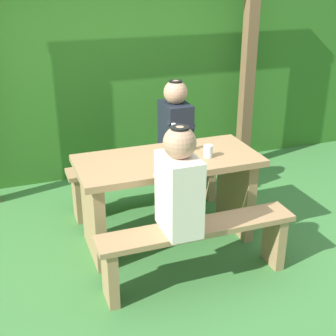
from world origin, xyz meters
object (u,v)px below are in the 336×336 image
object	(u,v)px
bench_near	(197,242)
bench_far	(146,176)
drinking_glass	(208,151)
person_black_coat	(176,124)
picnic_table	(168,185)
person_white_shirt	(179,184)
bottle_left	(173,142)

from	to	relation	value
bench_near	bench_far	size ratio (longest dim) A/B	1.00
bench_near	drinking_glass	size ratio (longest dim) A/B	14.74
bench_near	drinking_glass	xyz separation A→B (m)	(0.29, 0.50, 0.45)
bench_far	person_black_coat	xyz separation A→B (m)	(0.28, -0.00, 0.46)
picnic_table	person_white_shirt	bearing A→B (deg)	-103.36
person_white_shirt	bottle_left	world-z (taller)	person_white_shirt
drinking_glass	bottle_left	bearing A→B (deg)	146.51
person_black_coat	drinking_glass	distance (m)	0.68
picnic_table	bench_far	xyz separation A→B (m)	(0.00, 0.59, -0.17)
bench_near	drinking_glass	world-z (taller)	drinking_glass
bench_near	bottle_left	world-z (taller)	bottle_left
bench_far	bottle_left	distance (m)	0.73
person_white_shirt	person_black_coat	world-z (taller)	same
person_white_shirt	bottle_left	bearing A→B (deg)	72.39
picnic_table	drinking_glass	xyz separation A→B (m)	(0.29, -0.09, 0.28)
bench_near	person_white_shirt	size ratio (longest dim) A/B	1.95
bench_far	drinking_glass	xyz separation A→B (m)	(0.29, -0.68, 0.45)
person_white_shirt	drinking_glass	xyz separation A→B (m)	(0.43, 0.49, -0.01)
bench_far	person_white_shirt	size ratio (longest dim) A/B	1.95
person_white_shirt	drinking_glass	distance (m)	0.65
person_white_shirt	person_black_coat	size ratio (longest dim) A/B	1.00
bottle_left	person_black_coat	bearing A→B (deg)	67.41
bench_near	bench_far	distance (m)	1.18
picnic_table	person_black_coat	distance (m)	0.71
person_black_coat	drinking_glass	xyz separation A→B (m)	(0.01, -0.68, -0.01)
picnic_table	drinking_glass	bearing A→B (deg)	-17.81
picnic_table	person_white_shirt	distance (m)	0.67
picnic_table	bench_far	size ratio (longest dim) A/B	1.00
picnic_table	person_black_coat	size ratio (longest dim) A/B	1.95
bench_far	picnic_table	bearing A→B (deg)	-90.00
bench_near	person_white_shirt	xyz separation A→B (m)	(-0.14, 0.00, 0.46)
drinking_glass	bench_near	bearing A→B (deg)	-120.47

